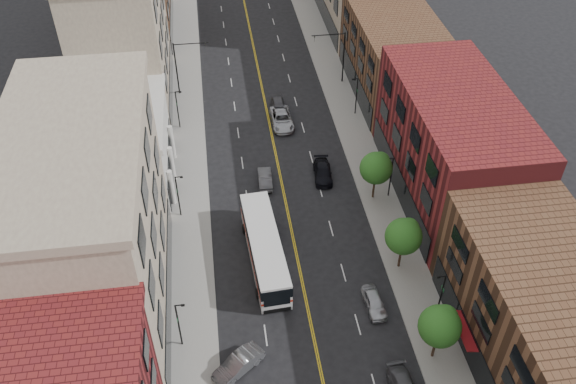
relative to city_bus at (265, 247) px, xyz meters
name	(u,v)px	position (x,y,z in m)	size (l,w,h in m)	color
sidewalk_left	(189,151)	(-6.90, 18.55, -1.83)	(4.00, 110.00, 0.15)	gray
sidewalk_right	(356,137)	(13.10, 18.55, -1.83)	(4.00, 110.00, 0.15)	gray
bldg_l_tanoffice	(93,234)	(-13.90, -3.45, 7.10)	(10.00, 22.00, 18.00)	gray
bldg_l_white	(120,149)	(-13.90, 14.55, 2.10)	(10.00, 14.00, 8.00)	silver
bldg_l_far_a	(122,34)	(-13.90, 31.55, 7.10)	(10.00, 20.00, 18.00)	gray
bldg_r_near	(561,351)	(20.10, -16.45, 3.10)	(10.00, 26.00, 10.00)	brown
bldg_r_mid	(452,147)	(20.10, 7.55, 4.10)	(10.00, 22.00, 12.00)	maroon
bldg_r_far_a	(395,57)	(20.10, 28.55, 3.10)	(10.00, 20.00, 10.00)	brown
tree_r_1	(441,325)	(12.49, -12.38, 2.23)	(3.40, 3.40, 5.59)	black
tree_r_2	(404,235)	(12.49, -2.38, 2.23)	(3.40, 3.40, 5.59)	black
tree_r_3	(377,167)	(12.49, 7.62, 2.23)	(3.40, 3.40, 5.59)	black
lamp_l_1	(179,323)	(-7.85, -8.45, 1.07)	(0.81, 0.55, 5.05)	black
lamp_l_2	(178,194)	(-7.85, 7.55, 1.07)	(0.81, 0.55, 5.05)	black
lamp_l_3	(178,108)	(-7.85, 23.55, 1.07)	(0.81, 0.55, 5.05)	black
lamp_r_1	(441,293)	(14.05, -8.45, 1.07)	(0.81, 0.55, 5.05)	black
lamp_r_2	(391,175)	(14.05, 7.55, 1.07)	(0.81, 0.55, 5.05)	black
lamp_r_3	(356,94)	(14.05, 23.55, 1.07)	(0.81, 0.55, 5.05)	black
signal_mast_left	(181,62)	(-7.16, 31.55, 2.74)	(4.49, 0.18, 7.20)	black
signal_mast_right	(339,52)	(13.37, 31.55, 2.74)	(4.49, 0.18, 7.20)	black
city_bus	(265,247)	(0.00, 0.00, 0.00)	(3.63, 12.86, 3.27)	silver
car_angle_b	(238,364)	(-3.41, -11.48, -1.16)	(1.56, 4.49, 1.48)	gray
car_parked_far	(374,302)	(8.90, -6.82, -1.24)	(1.57, 3.90, 1.33)	#B3B5BC
car_lane_behind	(265,179)	(1.30, 11.55, -1.23)	(1.43, 4.09, 1.35)	#505055
car_lane_a	(323,172)	(7.74, 11.73, -1.22)	(1.91, 4.70, 1.37)	black
car_lane_b	(282,119)	(4.60, 22.61, -1.12)	(2.61, 5.65, 1.57)	#A9ABB1
car_lane_c	(279,106)	(4.60, 25.70, -1.16)	(1.76, 4.37, 1.49)	#49484D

